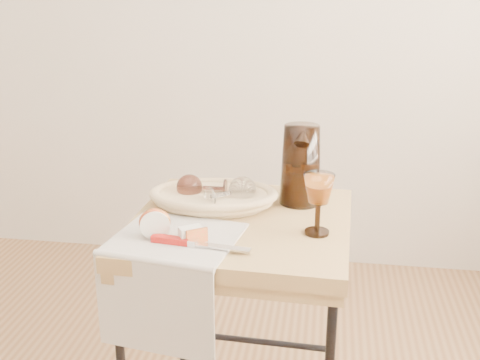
% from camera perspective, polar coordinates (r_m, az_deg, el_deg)
% --- Properties ---
extents(side_table, '(0.61, 0.61, 0.75)m').
position_cam_1_polar(side_table, '(1.78, 0.10, -15.03)').
color(side_table, brown).
rests_on(side_table, floor).
extents(tea_towel, '(0.34, 0.32, 0.01)m').
position_cam_1_polar(tea_towel, '(1.49, -6.29, -5.64)').
color(tea_towel, silver).
rests_on(tea_towel, side_table).
extents(bread_basket, '(0.35, 0.26, 0.05)m').
position_cam_1_polar(bread_basket, '(1.68, -2.59, -1.87)').
color(bread_basket, '#9F7856').
rests_on(bread_basket, side_table).
extents(goblet_lying_a, '(0.12, 0.08, 0.08)m').
position_cam_1_polar(goblet_lying_a, '(1.69, -3.47, -0.77)').
color(goblet_lying_a, brown).
rests_on(goblet_lying_a, bread_basket).
extents(goblet_lying_b, '(0.15, 0.14, 0.08)m').
position_cam_1_polar(goblet_lying_b, '(1.64, -1.09, -1.26)').
color(goblet_lying_b, white).
rests_on(goblet_lying_b, bread_basket).
extents(pitcher, '(0.18, 0.25, 0.27)m').
position_cam_1_polar(pitcher, '(1.69, 5.96, 1.50)').
color(pitcher, black).
rests_on(pitcher, side_table).
extents(wine_goblet, '(0.08, 0.08, 0.16)m').
position_cam_1_polar(wine_goblet, '(1.49, 7.65, -2.34)').
color(wine_goblet, white).
rests_on(wine_goblet, side_table).
extents(apple_half, '(0.09, 0.06, 0.07)m').
position_cam_1_polar(apple_half, '(1.48, -8.33, -4.11)').
color(apple_half, '#BC0207').
rests_on(apple_half, tea_towel).
extents(apple_wedge, '(0.06, 0.06, 0.04)m').
position_cam_1_polar(apple_wedge, '(1.45, -4.85, -5.28)').
color(apple_wedge, white).
rests_on(apple_wedge, tea_towel).
extents(table_knife, '(0.25, 0.05, 0.02)m').
position_cam_1_polar(table_knife, '(1.43, -4.31, -6.10)').
color(table_knife, silver).
rests_on(table_knife, tea_towel).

